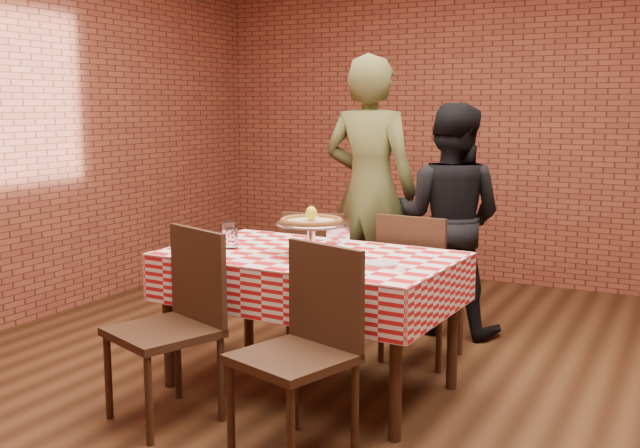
# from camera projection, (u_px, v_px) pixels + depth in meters

# --- Properties ---
(ground) EXTENTS (6.00, 6.00, 0.00)m
(ground) POSITION_uv_depth(u_px,v_px,m) (367.00, 400.00, 3.95)
(ground) COLOR black
(ground) RESTS_ON ground
(back_wall) EXTENTS (5.50, 0.00, 5.50)m
(back_wall) POSITION_uv_depth(u_px,v_px,m) (510.00, 116.00, 6.36)
(back_wall) COLOR brown
(back_wall) RESTS_ON ground
(table) EXTENTS (1.57, 0.99, 0.75)m
(table) POSITION_uv_depth(u_px,v_px,m) (310.00, 322.00, 4.08)
(table) COLOR #392417
(table) RESTS_ON ground
(tablecloth) EXTENTS (1.61, 1.03, 0.26)m
(tablecloth) POSITION_uv_depth(u_px,v_px,m) (310.00, 277.00, 4.04)
(tablecloth) COLOR red
(tablecloth) RESTS_ON table
(pizza_stand) EXTENTS (0.49, 0.49, 0.17)m
(pizza_stand) POSITION_uv_depth(u_px,v_px,m) (311.00, 239.00, 3.96)
(pizza_stand) COLOR silver
(pizza_stand) RESTS_ON tablecloth
(pizza) EXTENTS (0.42, 0.42, 0.03)m
(pizza) POSITION_uv_depth(u_px,v_px,m) (311.00, 222.00, 3.95)
(pizza) COLOR beige
(pizza) RESTS_ON pizza_stand
(lemon) EXTENTS (0.08, 0.08, 0.08)m
(lemon) POSITION_uv_depth(u_px,v_px,m) (311.00, 214.00, 3.94)
(lemon) COLOR yellow
(lemon) RESTS_ON pizza
(water_glass_left) EXTENTS (0.08, 0.08, 0.11)m
(water_glass_left) POSITION_uv_depth(u_px,v_px,m) (232.00, 238.00, 4.15)
(water_glass_left) COLOR white
(water_glass_left) RESTS_ON tablecloth
(water_glass_right) EXTENTS (0.08, 0.08, 0.11)m
(water_glass_right) POSITION_uv_depth(u_px,v_px,m) (228.00, 232.00, 4.36)
(water_glass_right) COLOR white
(water_glass_right) RESTS_ON tablecloth
(side_plate) EXTENTS (0.18, 0.18, 0.01)m
(side_plate) POSITION_uv_depth(u_px,v_px,m) (381.00, 263.00, 3.73)
(side_plate) COLOR white
(side_plate) RESTS_ON tablecloth
(sweetener_packet_a) EXTENTS (0.05, 0.04, 0.00)m
(sweetener_packet_a) POSITION_uv_depth(u_px,v_px,m) (399.00, 270.00, 3.59)
(sweetener_packet_a) COLOR white
(sweetener_packet_a) RESTS_ON tablecloth
(sweetener_packet_b) EXTENTS (0.06, 0.05, 0.00)m
(sweetener_packet_b) POSITION_uv_depth(u_px,v_px,m) (400.00, 269.00, 3.62)
(sweetener_packet_b) COLOR white
(sweetener_packet_b) RESTS_ON tablecloth
(condiment_caddy) EXTENTS (0.13, 0.12, 0.15)m
(condiment_caddy) POSITION_uv_depth(u_px,v_px,m) (338.00, 231.00, 4.28)
(condiment_caddy) COLOR silver
(condiment_caddy) RESTS_ON tablecloth
(chair_near_left) EXTENTS (0.59, 0.59, 0.94)m
(chair_near_left) POSITION_uv_depth(u_px,v_px,m) (163.00, 328.00, 3.64)
(chair_near_left) COLOR #392417
(chair_near_left) RESTS_ON ground
(chair_near_right) EXTENTS (0.56, 0.56, 0.93)m
(chair_near_right) POSITION_uv_depth(u_px,v_px,m) (293.00, 355.00, 3.26)
(chair_near_right) COLOR #392417
(chair_near_right) RESTS_ON ground
(chair_far_left) EXTENTS (0.48, 0.48, 0.88)m
(chair_far_left) POSITION_uv_depth(u_px,v_px,m) (321.00, 275.00, 4.92)
(chair_far_left) COLOR #392417
(chair_far_left) RESTS_ON ground
(chair_far_right) EXTENTS (0.45, 0.45, 0.91)m
(chair_far_right) POSITION_uv_depth(u_px,v_px,m) (422.00, 286.00, 4.54)
(chair_far_right) COLOR #392417
(chair_far_right) RESTS_ON ground
(diner_olive) EXTENTS (0.70, 0.47, 1.89)m
(diner_olive) POSITION_uv_depth(u_px,v_px,m) (370.00, 191.00, 5.25)
(diner_olive) COLOR #4D4F28
(diner_olive) RESTS_ON ground
(diner_black) EXTENTS (0.76, 0.59, 1.56)m
(diner_black) POSITION_uv_depth(u_px,v_px,m) (449.00, 219.00, 5.06)
(diner_black) COLOR black
(diner_black) RESTS_ON ground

